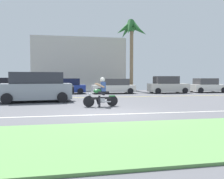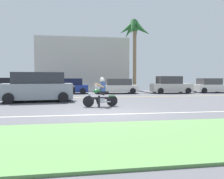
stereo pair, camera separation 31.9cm
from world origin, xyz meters
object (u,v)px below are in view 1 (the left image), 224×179
(suv_nearby, at_px, (37,87))
(parked_car_3, at_px, (167,85))
(parked_car_4, at_px, (207,86))
(parked_car_2, at_px, (114,87))
(palm_tree_0, at_px, (131,33))
(motorcyclist, at_px, (101,94))
(parked_car_1, at_px, (67,87))

(suv_nearby, relative_size, parked_car_3, 1.18)
(parked_car_4, bearing_deg, parked_car_2, 178.65)
(parked_car_2, xyz_separation_m, palm_tree_0, (2.85, 3.95, 6.14))
(parked_car_4, distance_m, palm_tree_0, 10.27)
(motorcyclist, relative_size, parked_car_4, 0.50)
(motorcyclist, height_order, parked_car_3, parked_car_3)
(motorcyclist, bearing_deg, parked_car_2, 75.11)
(motorcyclist, xyz_separation_m, suv_nearby, (-3.70, 3.31, 0.26))
(motorcyclist, distance_m, suv_nearby, 4.97)
(parked_car_1, height_order, parked_car_3, parked_car_3)
(parked_car_2, bearing_deg, parked_car_1, 174.63)
(parked_car_1, xyz_separation_m, parked_car_2, (4.60, -0.43, -0.01))
(parked_car_2, xyz_separation_m, parked_car_4, (9.95, -0.23, 0.02))
(parked_car_1, height_order, palm_tree_0, palm_tree_0)
(suv_nearby, height_order, parked_car_4, suv_nearby)
(parked_car_2, distance_m, palm_tree_0, 7.83)
(parked_car_3, bearing_deg, motorcyclist, -130.03)
(motorcyclist, relative_size, suv_nearby, 0.40)
(parked_car_3, height_order, parked_car_4, parked_car_3)
(suv_nearby, height_order, parked_car_2, suv_nearby)
(suv_nearby, bearing_deg, parked_car_2, 46.76)
(motorcyclist, height_order, parked_car_4, motorcyclist)
(parked_car_2, height_order, parked_car_4, parked_car_4)
(parked_car_3, bearing_deg, parked_car_2, 175.38)
(parked_car_3, distance_m, parked_car_4, 4.53)
(palm_tree_0, bearing_deg, parked_car_2, -125.76)
(parked_car_3, xyz_separation_m, parked_car_4, (4.53, 0.20, -0.09))
(parked_car_4, bearing_deg, parked_car_1, 177.37)
(motorcyclist, relative_size, parked_car_2, 0.44)
(motorcyclist, distance_m, parked_car_3, 12.61)
(parked_car_2, relative_size, parked_car_4, 1.14)
(motorcyclist, height_order, suv_nearby, suv_nearby)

